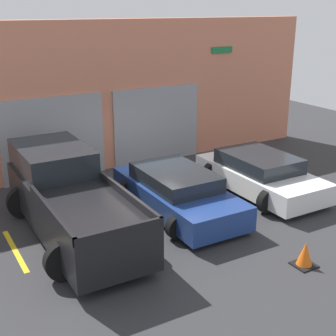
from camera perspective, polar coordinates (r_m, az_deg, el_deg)
The scene contains 10 objects.
ground_plane at distance 13.73m, azimuth -1.44°, elevation -3.52°, with size 28.00×28.00×0.00m, color #2D2D30.
shophouse_building at distance 15.90m, azimuth -7.27°, elevation 8.60°, with size 15.89×0.68×4.90m.
pickup_truck at distance 11.59m, azimuth -11.97°, elevation -3.58°, with size 2.46×5.54×1.90m.
sedan_white at distance 14.18m, azimuth 11.12°, elevation -0.71°, with size 2.30×4.20×1.15m.
sedan_side at distance 12.58m, azimuth 1.08°, elevation -2.95°, with size 2.21×4.39×1.16m.
parking_stripe_far_left at distance 11.40m, azimuth -18.14°, elevation -9.52°, with size 0.12×2.20×0.01m, color gold.
parking_stripe_left at distance 12.17m, azimuth -4.75°, elevation -6.67°, with size 0.12×2.20×0.01m, color gold.
parking_stripe_centre at distance 13.52m, azimuth 6.38°, elevation -4.00°, with size 0.12×2.20×0.01m, color gold.
parking_stripe_right at distance 15.30m, azimuth 15.16°, elevation -1.76°, with size 0.12×2.20×0.01m, color gold.
traffic_cone at distance 10.57m, azimuth 16.35°, elevation -10.15°, with size 0.47×0.47×0.55m.
Camera 1 is at (-6.01, -11.15, 5.29)m, focal length 50.00 mm.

